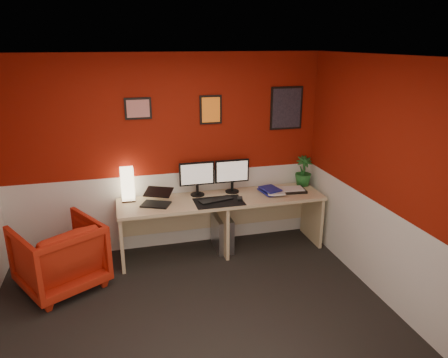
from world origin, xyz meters
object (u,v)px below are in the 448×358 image
Objects in this scene: monitor_left at (197,174)px; armchair at (59,256)px; desk at (222,224)px; laptop at (155,197)px; shoji_lamp at (128,185)px; potted_plant at (303,171)px; zen_tray at (292,190)px; pc_tower at (222,232)px; monitor_right at (232,171)px.

monitor_left is 1.87m from armchair.
laptop is (-0.83, -0.03, 0.47)m from desk.
potted_plant reaches higher than shoji_lamp.
shoji_lamp is 1.21× the size of laptop.
monitor_left reaches higher than laptop.
zen_tray is (0.95, 0.01, 0.38)m from desk.
zen_tray is at bearing -3.45° from pc_tower.
desk is 0.96m from laptop.
monitor_right is 1.43× the size of potted_plant.
monitor_right is at bearing 164.68° from armchair.
shoji_lamp is at bearing 167.51° from laptop.
shoji_lamp is at bearing 174.43° from zen_tray.
pc_tower is (1.16, -0.16, -0.70)m from shoji_lamp.
potted_plant reaches higher than zen_tray.
pc_tower is (0.30, -0.13, -0.80)m from monitor_left.
zen_tray is 1.07m from pc_tower.
zen_tray is (1.79, 0.04, -0.09)m from laptop.
monitor_left is 0.46m from monitor_right.
zen_tray is at bearing 157.49° from armchair.
monitor_left is (-0.28, 0.18, 0.66)m from desk.
monitor_right is (0.19, 0.19, 0.66)m from desk.
laptop is 0.73× the size of pc_tower.
desk is 6.50× the size of shoji_lamp.
monitor_right is 1.29× the size of pc_tower.
monitor_left is at bearing -179.36° from potted_plant.
laptop is at bearing -168.24° from monitor_right.
monitor_left is 0.69× the size of armchair.
shoji_lamp is at bearing -173.47° from armchair.
zen_tray is at bearing -142.25° from potted_plant.
shoji_lamp is 1.13m from armchair.
monitor_left reaches higher than shoji_lamp.
armchair is at bearing -168.54° from pc_tower.
potted_plant is at bearing 0.87° from monitor_right.
laptop is 0.57× the size of monitor_left.
shoji_lamp reaches higher than pc_tower.
shoji_lamp is at bearing 171.15° from pc_tower.
monitor_left is 1.27m from zen_tray.
armchair is at bearing -137.17° from laptop.
armchair is (-1.66, -0.56, -0.64)m from monitor_left.
zen_tray is (2.10, -0.20, -0.18)m from shoji_lamp.
potted_plant is 0.49× the size of armchair.
armchair reaches higher than zen_tray.
monitor_right is at bearing -1.26° from shoji_lamp.
shoji_lamp is 0.69× the size of monitor_left.
monitor_right is 1.02m from potted_plant.
monitor_left is 1.66× the size of zen_tray.
zen_tray reaches higher than pc_tower.
monitor_right is at bearing 37.07° from laptop.
pc_tower is at bearing 71.40° from desk.
monitor_left is at bearing 46.13° from laptop.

